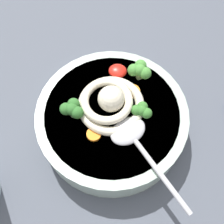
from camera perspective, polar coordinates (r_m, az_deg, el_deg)
name	(u,v)px	position (r cm, az deg, el deg)	size (l,w,h in cm)	color
table_slab	(120,127)	(52.63, 1.72, -3.28)	(98.82, 98.82, 3.06)	#474C56
soup_bowl	(112,120)	(47.92, 0.00, -1.68)	(25.87, 25.87, 6.43)	#9EB2A3
noodle_pile	(110,104)	(44.12, -0.49, 1.78)	(12.25, 12.01, 4.93)	beige
soup_spoon	(133,138)	(42.51, 4.46, -5.44)	(14.26, 14.86, 1.60)	#B7B7BC
chili_sauce_dollop	(118,71)	(48.57, 1.22, 8.67)	(3.27, 2.94, 1.47)	red
broccoli_floret_far	(142,110)	(43.63, 6.33, 0.41)	(3.46, 2.97, 2.73)	#7A9E60
broccoli_floret_near_spoon	(140,70)	(47.28, 5.89, 8.84)	(4.19, 3.61, 3.32)	#7A9E60
broccoli_floret_center	(72,109)	(43.62, -8.41, 0.66)	(4.01, 3.45, 3.17)	#7A9E60
carrot_slice_left	(94,134)	(43.25, -3.86, -4.71)	(2.34, 2.34, 0.58)	orange
carrot_slice_right	(132,92)	(46.87, 4.27, 4.34)	(2.75, 2.75, 0.56)	orange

